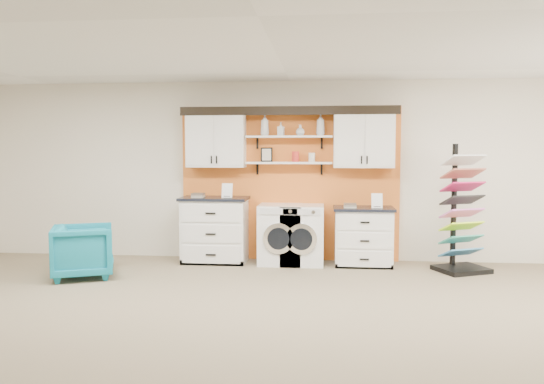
# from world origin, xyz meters

# --- Properties ---
(floor) EXTENTS (10.00, 10.00, 0.00)m
(floor) POSITION_xyz_m (0.00, 0.00, 0.00)
(floor) COLOR #7F6F55
(floor) RESTS_ON ground
(ceiling) EXTENTS (10.00, 10.00, 0.00)m
(ceiling) POSITION_xyz_m (0.00, 0.00, 2.80)
(ceiling) COLOR white
(ceiling) RESTS_ON wall_back
(wall_back) EXTENTS (10.00, 0.00, 10.00)m
(wall_back) POSITION_xyz_m (0.00, 4.00, 1.40)
(wall_back) COLOR beige
(wall_back) RESTS_ON floor
(accent_panel) EXTENTS (3.40, 0.07, 2.40)m
(accent_panel) POSITION_xyz_m (0.00, 3.96, 1.20)
(accent_panel) COLOR orange
(accent_panel) RESTS_ON wall_back
(upper_cabinet_left) EXTENTS (0.90, 0.35, 0.84)m
(upper_cabinet_left) POSITION_xyz_m (-1.13, 3.79, 1.88)
(upper_cabinet_left) COLOR white
(upper_cabinet_left) RESTS_ON wall_back
(upper_cabinet_right) EXTENTS (0.90, 0.35, 0.84)m
(upper_cabinet_right) POSITION_xyz_m (1.13, 3.79, 1.88)
(upper_cabinet_right) COLOR white
(upper_cabinet_right) RESTS_ON wall_back
(shelf_lower) EXTENTS (1.32, 0.28, 0.03)m
(shelf_lower) POSITION_xyz_m (0.00, 3.80, 1.53)
(shelf_lower) COLOR white
(shelf_lower) RESTS_ON wall_back
(shelf_upper) EXTENTS (1.32, 0.28, 0.03)m
(shelf_upper) POSITION_xyz_m (0.00, 3.80, 1.93)
(shelf_upper) COLOR white
(shelf_upper) RESTS_ON wall_back
(crown_molding) EXTENTS (3.30, 0.41, 0.13)m
(crown_molding) POSITION_xyz_m (0.00, 3.81, 2.33)
(crown_molding) COLOR black
(crown_molding) RESTS_ON wall_back
(picture_frame) EXTENTS (0.18, 0.02, 0.22)m
(picture_frame) POSITION_xyz_m (-0.35, 3.85, 1.66)
(picture_frame) COLOR black
(picture_frame) RESTS_ON shelf_lower
(canister_red) EXTENTS (0.11, 0.11, 0.16)m
(canister_red) POSITION_xyz_m (0.10, 3.80, 1.62)
(canister_red) COLOR red
(canister_red) RESTS_ON shelf_lower
(canister_cream) EXTENTS (0.10, 0.10, 0.14)m
(canister_cream) POSITION_xyz_m (0.35, 3.80, 1.61)
(canister_cream) COLOR silver
(canister_cream) RESTS_ON shelf_lower
(base_cabinet_left) EXTENTS (1.03, 0.66, 1.01)m
(base_cabinet_left) POSITION_xyz_m (-1.13, 3.64, 0.50)
(base_cabinet_left) COLOR white
(base_cabinet_left) RESTS_ON floor
(base_cabinet_right) EXTENTS (0.89, 0.66, 0.87)m
(base_cabinet_right) POSITION_xyz_m (1.13, 3.64, 0.44)
(base_cabinet_right) COLOR white
(base_cabinet_right) RESTS_ON floor
(washer) EXTENTS (0.65, 0.71, 0.90)m
(washer) POSITION_xyz_m (-0.12, 3.64, 0.45)
(washer) COLOR white
(washer) RESTS_ON floor
(dryer) EXTENTS (0.64, 0.71, 0.90)m
(dryer) POSITION_xyz_m (0.22, 3.64, 0.45)
(dryer) COLOR white
(dryer) RESTS_ON floor
(sample_rack) EXTENTS (0.83, 0.78, 1.82)m
(sample_rack) POSITION_xyz_m (2.48, 3.36, 0.56)
(sample_rack) COLOR black
(sample_rack) RESTS_ON floor
(armchair) EXTENTS (1.02, 1.01, 0.72)m
(armchair) POSITION_xyz_m (-2.71, 2.49, 0.36)
(armchair) COLOR #0F7791
(armchair) RESTS_ON floor
(soap_bottle_a) EXTENTS (0.15, 0.15, 0.33)m
(soap_bottle_a) POSITION_xyz_m (-0.37, 3.80, 2.11)
(soap_bottle_a) COLOR silver
(soap_bottle_a) RESTS_ON shelf_upper
(soap_bottle_b) EXTENTS (0.11, 0.11, 0.21)m
(soap_bottle_b) POSITION_xyz_m (-0.12, 3.80, 2.05)
(soap_bottle_b) COLOR silver
(soap_bottle_b) RESTS_ON shelf_upper
(soap_bottle_c) EXTENTS (0.18, 0.18, 0.17)m
(soap_bottle_c) POSITION_xyz_m (0.17, 3.80, 2.03)
(soap_bottle_c) COLOR silver
(soap_bottle_c) RESTS_ON shelf_upper
(soap_bottle_d) EXTENTS (0.15, 0.15, 0.33)m
(soap_bottle_d) POSITION_xyz_m (0.48, 3.80, 2.11)
(soap_bottle_d) COLOR silver
(soap_bottle_d) RESTS_ON shelf_upper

